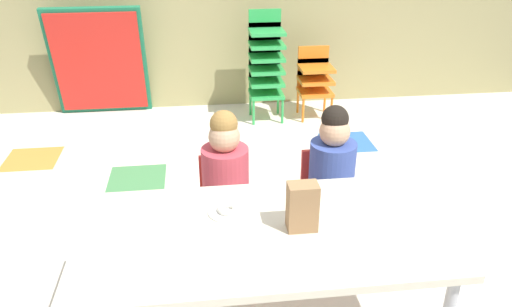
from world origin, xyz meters
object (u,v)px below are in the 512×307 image
at_px(kid_chair_green_stack, 266,61).
at_px(paper_bag_brown, 302,207).
at_px(seated_child_near_camera, 225,173).
at_px(donut_powdered_on_plate, 228,209).
at_px(paper_plate_near_edge, 228,212).
at_px(craft_table, 262,239).
at_px(seated_child_middle_seat, 332,167).
at_px(folded_activity_table, 99,63).
at_px(kid_chair_orange_stack, 315,77).

relative_size(kid_chair_green_stack, paper_bag_brown, 4.73).
relative_size(seated_child_near_camera, donut_powdered_on_plate, 9.62).
bearing_deg(paper_plate_near_edge, craft_table, -47.49).
bearing_deg(paper_bag_brown, seated_child_middle_seat, 64.32).
bearing_deg(paper_plate_near_edge, seated_child_middle_seat, 37.84).
relative_size(folded_activity_table, paper_bag_brown, 4.94).
relative_size(paper_bag_brown, paper_plate_near_edge, 1.22).
distance_m(seated_child_near_camera, paper_bag_brown, 0.73).
xyz_separation_m(craft_table, donut_powdered_on_plate, (-0.14, 0.15, 0.07)).
relative_size(craft_table, paper_bag_brown, 7.32).
xyz_separation_m(kid_chair_green_stack, folded_activity_table, (-1.59, 0.27, -0.04)).
bearing_deg(craft_table, seated_child_middle_seat, 52.91).
height_order(craft_table, seated_child_middle_seat, seated_child_middle_seat).
bearing_deg(donut_powdered_on_plate, kid_chair_green_stack, 78.17).
xyz_separation_m(seated_child_middle_seat, kid_chair_orange_stack, (0.41, 2.16, -0.16)).
xyz_separation_m(seated_child_near_camera, paper_plate_near_edge, (-0.02, -0.49, 0.06)).
bearing_deg(donut_powdered_on_plate, folded_activity_table, 109.58).
height_order(paper_bag_brown, paper_plate_near_edge, paper_bag_brown).
height_order(seated_child_near_camera, donut_powdered_on_plate, seated_child_near_camera).
bearing_deg(seated_child_middle_seat, paper_bag_brown, -115.68).
relative_size(seated_child_middle_seat, kid_chair_orange_stack, 1.35).
bearing_deg(folded_activity_table, paper_bag_brown, -66.31).
bearing_deg(kid_chair_green_stack, seated_child_middle_seat, -88.12).
height_order(seated_child_near_camera, seated_child_middle_seat, same).
height_order(seated_child_middle_seat, paper_plate_near_edge, seated_child_middle_seat).
distance_m(craft_table, seated_child_middle_seat, 0.80).
bearing_deg(paper_bag_brown, kid_chair_green_stack, 85.10).
xyz_separation_m(craft_table, paper_plate_near_edge, (-0.14, 0.15, 0.05)).
xyz_separation_m(craft_table, kid_chair_green_stack, (0.41, 2.80, 0.02)).
bearing_deg(folded_activity_table, seated_child_middle_seat, -55.63).
distance_m(kid_chair_orange_stack, folded_activity_table, 2.09).
relative_size(craft_table, seated_child_near_camera, 1.76).
bearing_deg(kid_chair_green_stack, craft_table, -98.39).
relative_size(seated_child_middle_seat, paper_bag_brown, 4.17).
height_order(paper_bag_brown, donut_powdered_on_plate, paper_bag_brown).
distance_m(seated_child_near_camera, kid_chair_orange_stack, 2.39).
bearing_deg(paper_plate_near_edge, paper_bag_brown, -27.29).
height_order(craft_table, kid_chair_orange_stack, kid_chair_orange_stack).
relative_size(kid_chair_green_stack, paper_plate_near_edge, 5.78).
height_order(kid_chair_orange_stack, paper_plate_near_edge, kid_chair_orange_stack).
relative_size(seated_child_near_camera, seated_child_middle_seat, 1.00).
relative_size(seated_child_middle_seat, kid_chair_green_stack, 0.88).
height_order(seated_child_middle_seat, donut_powdered_on_plate, seated_child_middle_seat).
xyz_separation_m(paper_plate_near_edge, donut_powdered_on_plate, (0.00, 0.00, 0.02)).
height_order(kid_chair_orange_stack, donut_powdered_on_plate, kid_chair_orange_stack).
height_order(seated_child_near_camera, paper_bag_brown, seated_child_near_camera).
distance_m(folded_activity_table, paper_bag_brown, 3.36).
bearing_deg(seated_child_middle_seat, folded_activity_table, 124.37).
distance_m(seated_child_middle_seat, kid_chair_orange_stack, 2.20).
xyz_separation_m(kid_chair_orange_stack, paper_plate_near_edge, (-1.04, -2.64, 0.22)).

